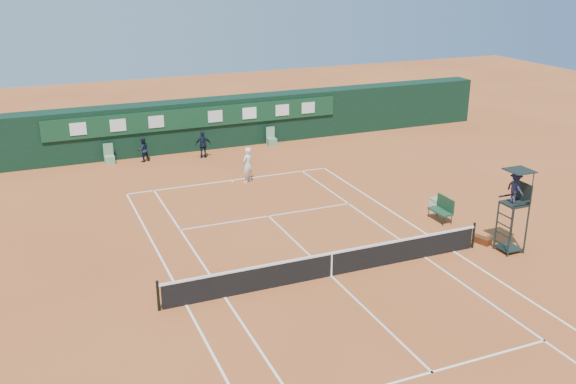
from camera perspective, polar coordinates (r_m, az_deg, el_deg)
The scene contains 14 objects.
ground at distance 23.98m, azimuth 3.85°, elevation -7.46°, with size 90.00×90.00×0.00m, color #B55A2A.
court_lines at distance 23.98m, azimuth 3.85°, elevation -7.45°, with size 11.05×23.85×0.01m.
tennis_net at distance 23.75m, azimuth 3.88°, elevation -6.37°, with size 12.90×0.10×1.10m.
back_wall at distance 40.07m, azimuth -8.19°, elevation 5.98°, with size 40.00×1.65×3.00m.
linesman_chair_left at distance 38.21m, azimuth -15.59°, elevation 2.91°, with size 0.55×0.50×1.15m.
linesman_chair_right at distance 40.55m, azimuth -1.48°, elevation 4.61°, with size 0.55×0.50×1.15m.
umpire_chair at distance 26.45m, azimuth 19.56°, elevation -0.14°, with size 0.96×0.95×3.42m.
player_bench at distance 29.44m, azimuth 13.59°, elevation -1.38°, with size 0.56×1.20×1.10m.
tennis_bag at distance 27.68m, azimuth 16.84°, elevation -4.12°, with size 0.32×0.74×0.28m, color black.
cooler at distance 30.49m, azimuth 13.12°, elevation -1.15°, with size 0.57×0.57×0.65m.
tennis_ball at distance 30.50m, azimuth -4.93°, elevation -1.25°, with size 0.07×0.07×0.07m, color #B8DA32.
player at distance 33.59m, azimuth -3.62°, elevation 2.42°, with size 0.69×0.45×1.88m, color white.
ball_kid_left at distance 38.02m, azimuth -12.76°, elevation 3.70°, with size 0.70×0.54×1.44m, color black.
ball_kid_right at distance 38.10m, azimuth -7.55°, elevation 4.19°, with size 0.94×0.39×1.60m, color black.
Camera 1 is at (-9.72, -18.96, 11.00)m, focal length 40.00 mm.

